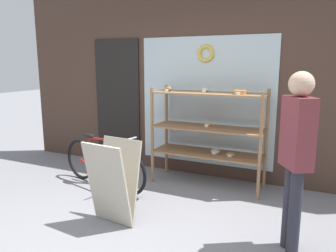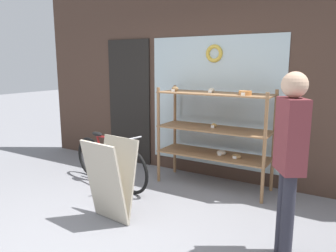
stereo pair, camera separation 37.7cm
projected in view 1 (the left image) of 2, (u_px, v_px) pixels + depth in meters
ground_plane at (111, 240)px, 3.22m from camera, size 30.00×30.00×0.00m
storefront_facade at (192, 78)px, 4.95m from camera, size 6.25×0.13×3.05m
display_case at (209, 127)px, 4.55m from camera, size 1.56×0.52×1.39m
bicycle at (103, 164)px, 4.58m from camera, size 1.58×0.52×0.74m
sandwich_board at (113, 182)px, 3.51m from camera, size 0.55×0.44×0.91m
pedestrian at (296, 149)px, 2.89m from camera, size 0.32×0.37×1.65m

